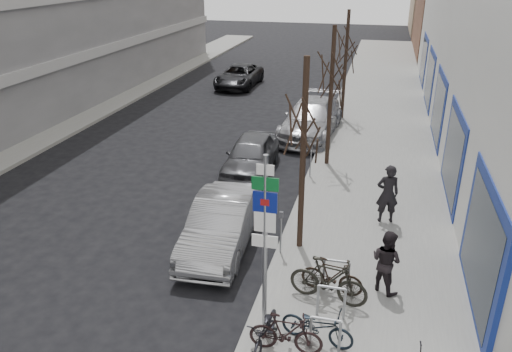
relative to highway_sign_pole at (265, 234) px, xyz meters
The scene contains 23 objects.
ground 3.44m from the highway_sign_pole, behind, with size 120.00×120.00×0.00m, color black.
sidewalk_east 10.50m from the highway_sign_pole, 78.15° to the left, with size 5.00×70.00×0.15m, color slate.
sidewalk_west 16.90m from the highway_sign_pole, 143.24° to the left, with size 3.00×70.00×0.15m, color slate.
brick_building_far 41.42m from the highway_sign_pole, 75.16° to the left, with size 12.00×14.00×8.00m, color brown.
highway_sign_pole is the anchor object (origin of this frame).
bike_rack 2.36m from the highway_sign_pole, 23.59° to the left, with size 0.66×2.26×0.83m.
tree_near 3.88m from the highway_sign_pole, 86.74° to the left, with size 1.80×1.80×5.50m.
tree_mid 10.15m from the highway_sign_pole, 88.86° to the left, with size 1.80×1.80×5.50m.
tree_far 16.59m from the highway_sign_pole, 89.31° to the left, with size 1.80×1.80×5.50m.
meter_front 3.39m from the highway_sign_pole, 94.75° to the left, with size 0.10×0.08×1.27m.
meter_mid 8.65m from the highway_sign_pole, 91.68° to the left, with size 0.10×0.08×1.27m.
meter_back 14.10m from the highway_sign_pole, 91.02° to the left, with size 0.10×0.08×1.27m.
bike_near_left 1.97m from the highway_sign_pole, 74.44° to the right, with size 0.47×1.56×0.95m, color black.
bike_near_right 2.07m from the highway_sign_pole, 49.04° to the right, with size 0.46×1.56×0.94m, color black.
bike_mid_curb 2.21m from the highway_sign_pole, 12.57° to the right, with size 0.48×1.59×0.97m, color black.
bike_mid_inner 2.45m from the highway_sign_pole, 43.04° to the left, with size 0.57×1.91×1.16m, color black.
bike_far_inner 2.74m from the highway_sign_pole, 49.76° to the left, with size 0.46×1.55×0.94m, color black.
parked_car_front 4.12m from the highway_sign_pole, 122.47° to the left, with size 1.57×4.49×1.48m, color #9B9B9F.
parked_car_mid 9.25m from the highway_sign_pole, 106.63° to the left, with size 1.70×4.23×1.44m, color #48484D.
parked_car_back 13.88m from the highway_sign_pole, 94.16° to the left, with size 2.30×5.66×1.64m, color #9C9CA1.
lane_car 23.70m from the highway_sign_pole, 107.37° to the left, with size 2.30×4.99×1.39m, color black.
pedestrian_near 6.30m from the highway_sign_pole, 65.69° to the left, with size 0.69×0.45×1.88m, color black.
pedestrian_far 3.55m from the highway_sign_pole, 37.74° to the left, with size 0.61×0.41×1.65m, color black.
Camera 1 is at (4.41, -8.71, 7.62)m, focal length 35.00 mm.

